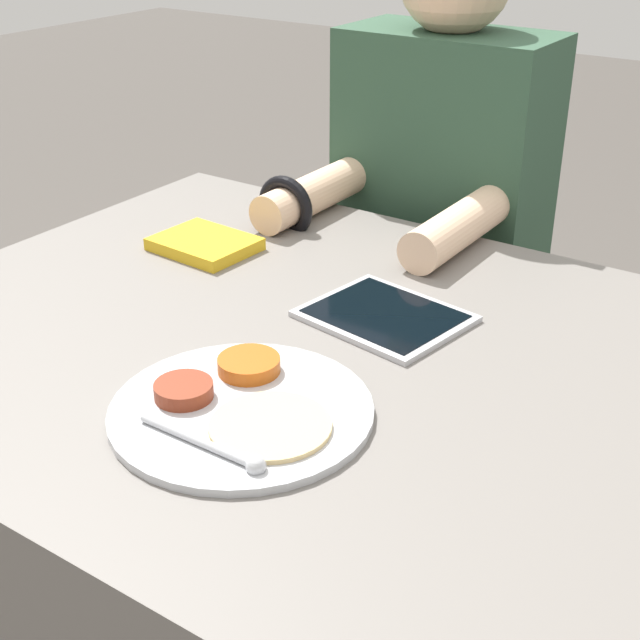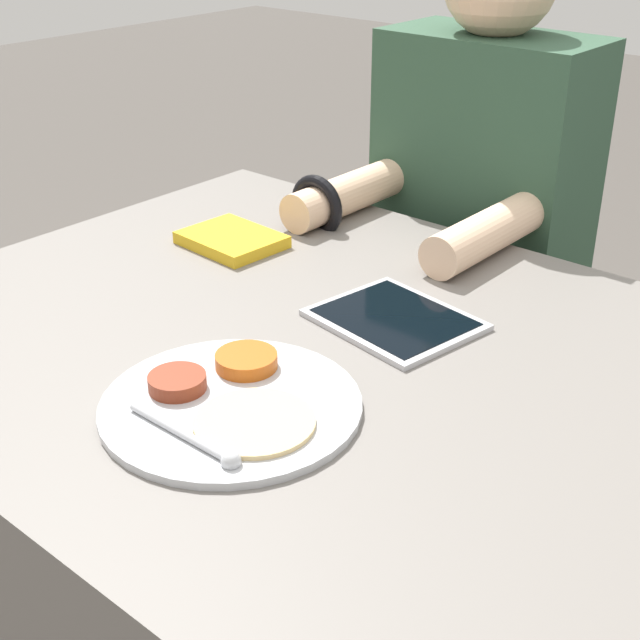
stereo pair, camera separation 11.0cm
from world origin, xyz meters
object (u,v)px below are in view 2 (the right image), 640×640
(tablet_device, at_px, (395,320))
(person_diner, at_px, (473,274))
(thali_tray, at_px, (230,402))
(red_notebook, at_px, (232,241))

(tablet_device, relative_size, person_diner, 0.19)
(thali_tray, xyz_separation_m, tablet_device, (0.02, 0.30, -0.00))
(thali_tray, xyz_separation_m, red_notebook, (-0.35, 0.35, 0.00))
(thali_tray, height_order, tablet_device, thali_tray)
(person_diner, bearing_deg, red_notebook, -112.24)
(red_notebook, bearing_deg, tablet_device, -7.46)
(red_notebook, distance_m, person_diner, 0.53)
(tablet_device, bearing_deg, thali_tray, -93.10)
(thali_tray, distance_m, tablet_device, 0.30)
(thali_tray, height_order, red_notebook, thali_tray)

